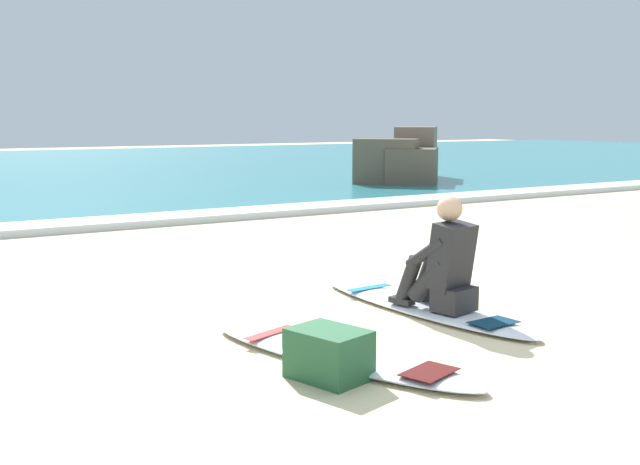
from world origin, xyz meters
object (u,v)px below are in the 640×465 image
at_px(surfboard_main, 422,306).
at_px(surfboard_spare_near, 338,355).
at_px(surfer_seated, 443,266).
at_px(beach_bag, 329,354).

distance_m(surfboard_main, surfboard_spare_near, 1.55).
xyz_separation_m(surfboard_main, surfer_seated, (0.00, -0.26, 0.40)).
bearing_deg(surfboard_main, beach_bag, -147.07).
bearing_deg(beach_bag, surfboard_spare_near, 47.85).
distance_m(surfboard_main, surfer_seated, 0.48).
bearing_deg(beach_bag, surfboard_main, 32.93).
distance_m(surfer_seated, surfboard_spare_near, 1.50).
bearing_deg(surfboard_main, surfboard_spare_near, -150.76).
height_order(surfboard_main, surfer_seated, surfer_seated).
height_order(surfboard_main, beach_bag, beach_bag).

